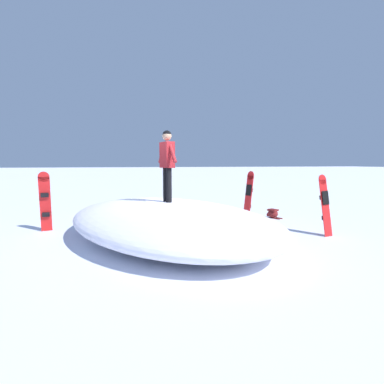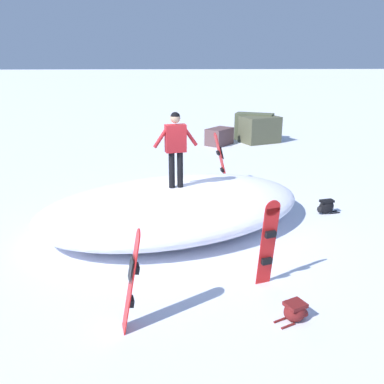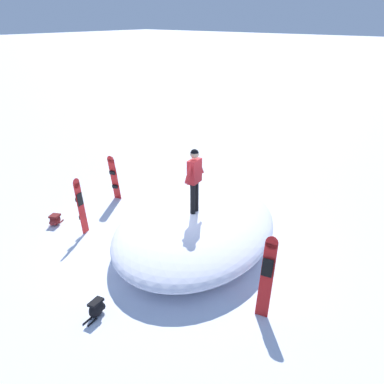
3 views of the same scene
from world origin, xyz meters
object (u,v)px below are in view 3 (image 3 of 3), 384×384
Objects in this scene: snowboarder_standing at (194,175)px; backpack_far at (55,220)px; backpack_near at (97,308)px; snowboard_primary_upright at (267,275)px; snowboard_secondary_upright at (80,205)px; snowboard_tertiary_upright at (114,177)px.

backpack_far is at bearing -156.33° from snowboarder_standing.
backpack_near is 1.11× the size of backpack_far.
snowboard_primary_upright is 7.16m from backpack_far.
snowboard_secondary_upright is 1.26m from backpack_far.
snowboard_tertiary_upright is at bearing 116.15° from snowboard_secondary_upright.
backpack_near is (0.49, -3.87, -1.81)m from snowboarder_standing.
snowboard_primary_upright is 2.91× the size of backpack_far.
snowboarder_standing is 4.74m from backpack_far.
snowboarder_standing is at bearing 97.18° from backpack_near.
snowboarder_standing reaches higher than snowboard_tertiary_upright.
snowboarder_standing is at bearing 27.28° from snowboard_secondary_upright.
snowboard_primary_upright is at bearing -16.64° from snowboard_tertiary_upright.
snowboard_tertiary_upright is 2.56m from backpack_far.
snowboard_primary_upright is at bearing 0.89° from snowboard_secondary_upright.
snowboarder_standing is 3.05× the size of backpack_far.
backpack_far is at bearing -88.32° from snowboard_tertiary_upright.
snowboarder_standing is at bearing 155.33° from snowboard_primary_upright.
snowboard_primary_upright is 7.51m from snowboard_tertiary_upright.
snowboard_secondary_upright reaches higher than snowboard_tertiary_upright.
snowboard_primary_upright is 1.05× the size of snowboard_tertiary_upright.
snowboard_tertiary_upright is at bearing 134.84° from backpack_near.
snowboard_secondary_upright is at bearing -63.85° from snowboard_tertiary_upright.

